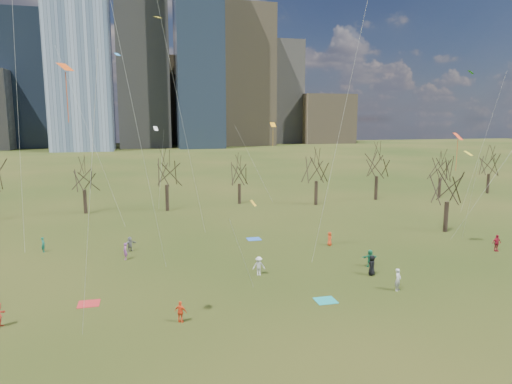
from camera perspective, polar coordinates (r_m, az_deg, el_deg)
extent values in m
plane|color=black|center=(34.89, 5.00, -14.53)|extent=(500.00, 500.00, 0.00)
cube|color=slate|center=(226.01, -21.43, 20.00)|extent=(26.00, 26.00, 118.00)
cube|color=slate|center=(237.53, -14.04, 16.96)|extent=(24.00, 24.00, 95.00)
cube|color=#384C66|center=(230.20, -7.23, 18.68)|extent=(22.00, 22.00, 105.00)
cube|color=#726347|center=(252.34, -1.45, 14.12)|extent=(28.00, 28.00, 72.00)
cube|color=#384C66|center=(255.63, -25.94, 12.37)|extent=(25.00, 25.00, 65.00)
cube|color=slate|center=(272.77, 3.09, 12.26)|extent=(22.00, 22.00, 58.00)
cube|color=#726347|center=(270.78, -11.09, 11.07)|extent=(30.00, 30.00, 48.00)
cube|color=#726347|center=(276.15, 8.40, 9.02)|extent=(30.00, 28.00, 28.00)
cylinder|color=black|center=(72.65, -20.58, -1.12)|extent=(0.52, 0.52, 3.60)
cylinder|color=black|center=(71.24, -11.05, -0.71)|extent=(0.54, 0.54, 4.05)
cylinder|color=black|center=(75.80, -2.09, -0.22)|extent=(0.51, 0.51, 3.38)
cylinder|color=black|center=(75.43, 7.51, -0.11)|extent=(0.54, 0.54, 3.96)
cylinder|color=black|center=(82.31, 14.78, 0.50)|extent=(0.54, 0.54, 4.14)
cylinder|color=black|center=(87.96, 21.95, 0.46)|extent=(0.52, 0.52, 3.51)
cylinder|color=black|center=(96.97, 27.00, 0.94)|extent=(0.53, 0.53, 3.74)
cylinder|color=black|center=(61.70, 22.65, -2.87)|extent=(0.53, 0.53, 3.83)
cube|color=teal|center=(36.84, 8.69, -13.26)|extent=(1.60, 1.50, 0.03)
cube|color=blue|center=(53.90, -0.27, -5.90)|extent=(1.60, 1.50, 0.03)
cube|color=#AF2324|center=(38.09, -20.17, -12.97)|extent=(1.60, 1.50, 0.03)
imported|color=silver|center=(39.88, 17.32, -10.41)|extent=(0.81, 0.77, 1.86)
imported|color=#A31F17|center=(36.34, -29.39, -13.22)|extent=(1.04, 1.09, 1.77)
imported|color=#EB461A|center=(33.04, -9.41, -14.57)|extent=(0.97, 0.79, 1.54)
imported|color=#1A784F|center=(45.29, 14.06, -8.02)|extent=(1.60, 0.63, 1.69)
imported|color=black|center=(42.96, 14.29, -8.86)|extent=(1.00, 1.08, 1.85)
imported|color=#9F51A3|center=(47.93, -16.03, -7.14)|extent=(0.49, 0.67, 1.71)
imported|color=silver|center=(41.69, 0.36, -9.22)|extent=(1.20, 0.81, 1.72)
imported|color=#AF1930|center=(55.23, 27.86, -5.66)|extent=(1.06, 0.46, 1.80)
imported|color=slate|center=(50.76, -15.48, -6.27)|extent=(1.47, 1.23, 1.59)
imported|color=red|center=(51.77, 9.19, -5.78)|extent=(0.77, 0.89, 1.54)
imported|color=#166550|center=(53.65, -25.05, -5.97)|extent=(0.45, 0.63, 1.60)
plane|color=#DA4D12|center=(27.46, -22.75, 14.22)|extent=(1.17, 1.17, 0.45)
cylinder|color=silver|center=(24.18, -20.19, -3.15)|extent=(2.28, 7.07, 15.35)
cylinder|color=#DA4D12|center=(27.34, -22.54, 10.86)|extent=(0.04, 0.04, 2.70)
cylinder|color=silver|center=(36.39, 10.49, 7.79)|extent=(1.58, 6.95, 23.66)
plane|color=#E94319|center=(51.23, 23.94, 6.38)|extent=(1.40, 1.28, 0.73)
cylinder|color=silver|center=(51.02, 26.60, 0.07)|extent=(3.39, 4.57, 10.83)
cylinder|color=#E94319|center=(51.33, 23.80, 4.25)|extent=(0.04, 0.04, 3.15)
cylinder|color=silver|center=(45.23, -27.56, 7.28)|extent=(1.65, 4.07, 23.86)
cylinder|color=silver|center=(45.48, -10.24, 13.52)|extent=(6.73, 9.00, 32.37)
plane|color=green|center=(67.40, 25.26, 13.39)|extent=(0.81, 0.93, 0.47)
cylinder|color=silver|center=(66.65, 26.49, 5.35)|extent=(2.47, 3.52, 18.60)
plane|color=#3189D2|center=(55.40, -16.96, 16.15)|extent=(1.03, 1.00, 0.37)
cylinder|color=silver|center=(52.68, -19.66, 5.64)|extent=(5.66, 5.06, 19.73)
plane|color=orange|center=(69.05, 2.14, 8.41)|extent=(1.06, 0.83, 0.66)
cylinder|color=silver|center=(66.80, -0.18, 3.35)|extent=(6.62, 3.60, 11.74)
cylinder|color=orange|center=(69.10, 2.13, 6.91)|extent=(0.04, 0.04, 3.00)
plane|color=yellow|center=(33.54, -0.34, -1.40)|extent=(0.64, 0.68, 0.43)
cylinder|color=silver|center=(31.71, -1.70, -8.03)|extent=(2.76, 4.88, 6.46)
plane|color=silver|center=(64.70, -12.43, 7.77)|extent=(0.89, 0.74, 0.58)
cylinder|color=silver|center=(61.46, -11.79, 2.45)|extent=(0.76, 7.27, 11.30)
plane|color=yellow|center=(52.62, 25.02, 4.41)|extent=(1.19, 1.14, 0.46)
cylinder|color=silver|center=(49.07, 25.17, -1.21)|extent=(4.49, 6.95, 9.05)
plane|color=yellow|center=(39.34, -12.16, 20.58)|extent=(0.91, 0.90, 0.22)
cylinder|color=silver|center=(34.97, -14.08, 5.05)|extent=(3.32, 7.21, 20.53)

